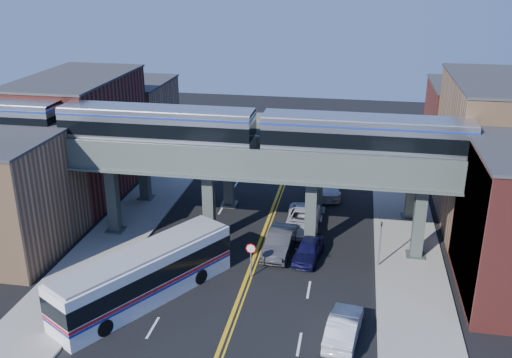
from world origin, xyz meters
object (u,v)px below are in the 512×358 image
traffic_signal (380,239)px  car_lane_a (308,250)px  car_lane_d (327,185)px  stop_sign (251,255)px  transit_bus (145,276)px  car_lane_c (303,219)px  car_parked_curb (344,327)px  car_lane_b (280,242)px  transit_train (157,127)px

traffic_signal → car_lane_a: bearing=176.6°
car_lane_d → stop_sign: bearing=-111.0°
transit_bus → stop_sign: bearing=-26.7°
transit_bus → car_lane_c: (9.11, 12.41, -0.91)m
stop_sign → car_parked_curb: stop_sign is taller
car_lane_a → car_lane_b: 2.33m
car_lane_b → car_parked_curb: car_lane_b is taller
car_lane_d → car_lane_c: bearing=-107.0°
traffic_signal → car_lane_a: (-5.16, 0.31, -1.53)m
stop_sign → car_lane_d: (4.28, 16.44, -0.89)m
transit_bus → car_lane_c: 15.42m
transit_train → car_lane_a: 14.71m
stop_sign → car_parked_curb: 9.04m
transit_bus → car_lane_b: bearing=-13.5°
car_lane_c → car_lane_d: car_lane_d is taller
transit_train → stop_sign: bearing=-31.5°
stop_sign → car_lane_b: size_ratio=0.49×
car_lane_a → car_parked_curb: 9.76m
transit_train → traffic_signal: 18.53m
stop_sign → car_lane_b: bearing=69.1°
transit_train → car_lane_d: transit_train is taller
car_lane_b → car_lane_c: (1.29, 4.52, -0.07)m
transit_bus → car_parked_curb: (13.02, -2.04, -0.91)m
car_lane_c → car_parked_curb: (3.91, -14.45, -0.00)m
car_lane_d → car_lane_a: bearing=-98.7°
traffic_signal → car_lane_b: traffic_signal is taller
car_lane_b → car_lane_a: bearing=-11.5°
traffic_signal → car_lane_d: (-4.62, 13.44, -1.44)m
stop_sign → traffic_signal: traffic_signal is taller
transit_train → car_parked_curb: 20.31m
car_lane_a → car_lane_d: car_lane_d is taller
traffic_signal → car_lane_d: traffic_signal is taller
car_lane_d → car_parked_curb: size_ratio=1.20×
transit_train → car_lane_d: bearing=42.6°
car_lane_c → car_parked_curb: bearing=-75.6°
transit_bus → car_lane_d: transit_bus is taller
traffic_signal → car_parked_curb: size_ratio=0.83×
traffic_signal → car_lane_b: bearing=172.8°
car_lane_b → car_lane_c: 4.70m
car_lane_a → car_lane_c: size_ratio=0.76×
car_lane_b → car_lane_d: bearing=81.5°
traffic_signal → transit_bus: traffic_signal is taller
stop_sign → car_lane_a: 5.09m
transit_train → traffic_signal: (17.07, -2.00, -6.92)m
stop_sign → car_lane_c: bearing=71.8°
stop_sign → car_lane_d: stop_sign is taller
stop_sign → traffic_signal: size_ratio=0.64×
transit_train → car_lane_a: size_ratio=10.17×
transit_train → car_lane_b: bearing=-6.3°
transit_bus → car_parked_curb: transit_bus is taller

